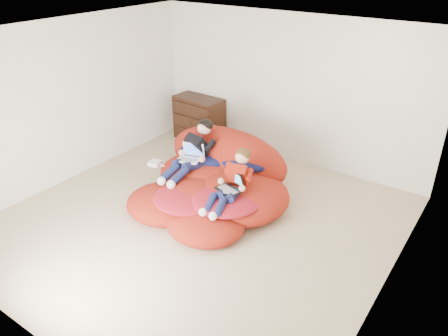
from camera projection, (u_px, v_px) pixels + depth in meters
room_shell at (198, 208)px, 5.96m from camera, size 5.10×5.10×2.77m
dresser at (199, 119)px, 8.38m from camera, size 0.99×0.58×0.86m
beanbag_pile at (215, 181)px, 6.54m from camera, size 2.41×2.34×0.94m
cream_pillow at (214, 134)px, 7.23m from camera, size 0.45×0.29×0.29m
older_boy at (194, 150)px, 6.52m from camera, size 0.37×1.12×0.73m
younger_boy at (233, 179)px, 5.85m from camera, size 0.36×0.97×0.67m
laptop_white at (191, 155)px, 6.49m from camera, size 0.38×0.37×0.24m
laptop_black at (231, 184)px, 5.84m from camera, size 0.39×0.40×0.24m
power_adapter at (155, 163)px, 6.72m from camera, size 0.20×0.20×0.06m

